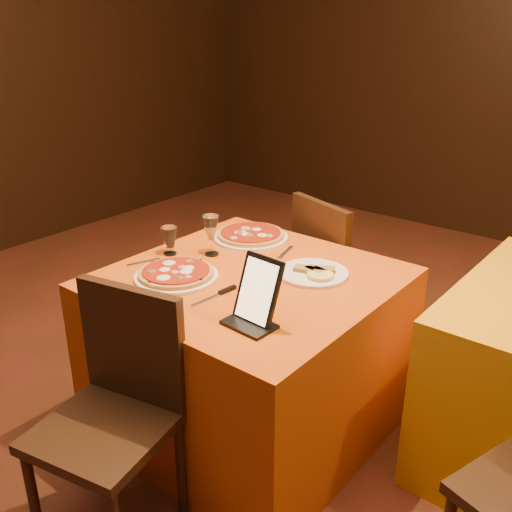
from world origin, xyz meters
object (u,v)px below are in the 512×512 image
Objects in this scene: main_table at (250,353)px; pizza_near at (176,274)px; chair_main_near at (103,430)px; tablet at (258,290)px; chair_main_far at (345,277)px; pizza_far at (251,236)px; water_glass at (169,241)px; wine_glass at (211,235)px.

main_table is 3.17× the size of pizza_near.
tablet is (0.27, 0.51, 0.41)m from chair_main_near.
chair_main_near is 2.62× the size of pizza_near.
pizza_far is (-0.28, -0.46, 0.31)m from chair_main_far.
chair_main_far is (0.00, 1.59, 0.00)m from chair_main_near.
chair_main_near is 7.00× the size of water_glass.
chair_main_near is at bearing 108.07° from chair_main_far.
tablet is (0.49, -0.07, 0.10)m from pizza_near.
main_table is at bearing 108.07° from chair_main_far.
pizza_far is (-0.28, 0.34, 0.39)m from main_table.
tablet is (0.70, -0.23, 0.06)m from water_glass.
chair_main_far is 1.02m from water_glass.
chair_main_far is at bearing 90.00° from main_table.
main_table is at bearing 42.07° from pizza_near.
pizza_near is at bearing 175.14° from tablet.
chair_main_far is (-0.00, 0.81, 0.08)m from main_table.
wine_glass is (-0.01, -0.27, 0.08)m from pizza_far.
chair_main_near is 1.00× the size of chair_main_far.
pizza_near is at bearing -37.63° from water_glass.
main_table is 0.55m from wine_glass.
wine_glass is at bearing 151.06° from tablet.
pizza_near is at bearing -137.93° from main_table.
chair_main_near is 0.70m from pizza_near.
main_table is 1.21× the size of chair_main_near.
chair_main_near is (-0.00, -0.78, 0.08)m from main_table.
pizza_far is 0.83m from tablet.
wine_glass reaches higher than chair_main_far.
water_glass is 0.53× the size of tablet.
pizza_near is 0.55m from pizza_far.
main_table is 1.21× the size of chair_main_far.
wine_glass is 0.78× the size of tablet.
water_glass is 0.74m from tablet.
chair_main_far reaches higher than main_table.
tablet is at bearing 50.28° from chair_main_near.
main_table is 0.79m from chair_main_near.
main_table is at bearing 5.64° from water_glass.
wine_glass is 0.65m from tablet.
chair_main_near is 3.73× the size of tablet.
main_table is at bearing 77.95° from chair_main_near.
main_table is 0.81m from chair_main_far.
tablet is (0.54, -0.62, 0.10)m from pizza_far.
chair_main_far reaches higher than water_glass.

